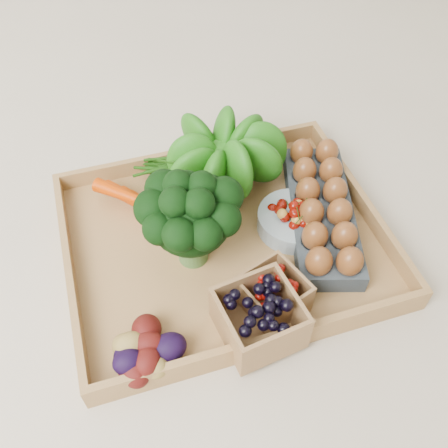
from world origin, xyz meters
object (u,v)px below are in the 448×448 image
object	(u,v)px
broccoli	(192,233)
cherry_bowl	(293,221)
egg_carton	(321,213)
tray	(224,243)

from	to	relation	value
broccoli	cherry_bowl	bearing A→B (deg)	3.62
cherry_bowl	egg_carton	world-z (taller)	egg_carton
broccoli	egg_carton	bearing A→B (deg)	2.94
tray	cherry_bowl	xyz separation A→B (m)	(0.13, -0.01, 0.02)
tray	egg_carton	distance (m)	0.19
cherry_bowl	egg_carton	distance (m)	0.05
broccoli	cherry_bowl	distance (m)	0.20
broccoli	egg_carton	distance (m)	0.25
cherry_bowl	tray	bearing A→B (deg)	176.61
cherry_bowl	broccoli	bearing A→B (deg)	-176.38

